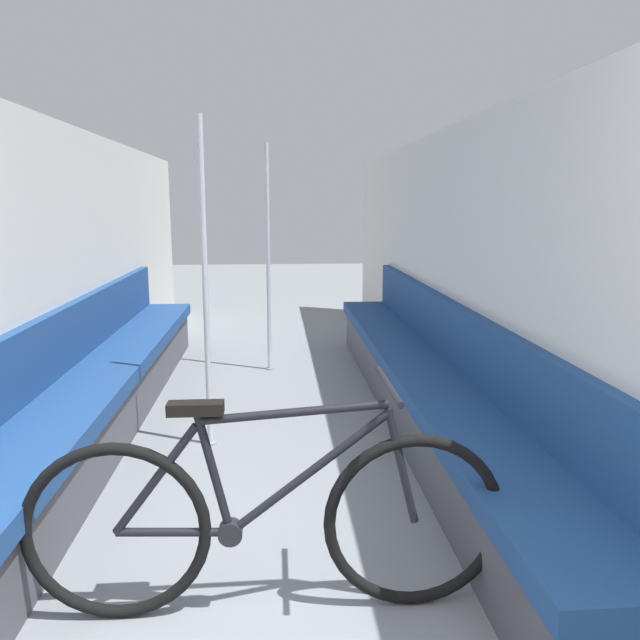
{
  "coord_description": "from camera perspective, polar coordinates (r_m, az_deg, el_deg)",
  "views": [
    {
      "loc": [
        0.08,
        -0.68,
        1.54
      ],
      "look_at": [
        0.3,
        2.34,
        0.96
      ],
      "focal_mm": 35.0,
      "sensor_mm": 36.0,
      "label": 1
    }
  ],
  "objects": [
    {
      "name": "bench_seat_row_right",
      "position": [
        4.36,
        9.57,
        -6.02
      ],
      "size": [
        0.5,
        5.23,
        0.87
      ],
      "color": "#4C4C51",
      "rests_on": "ground"
    },
    {
      "name": "grab_pole_near",
      "position": [
        3.91,
        -10.43,
        2.6
      ],
      "size": [
        0.08,
        0.08,
        2.05
      ],
      "color": "gray",
      "rests_on": "ground"
    },
    {
      "name": "grab_pole_far",
      "position": [
        5.68,
        -4.76,
        5.24
      ],
      "size": [
        0.08,
        0.08,
        2.05
      ],
      "color": "gray",
      "rests_on": "ground"
    },
    {
      "name": "bench_seat_row_left",
      "position": [
        4.4,
        -19.69,
        -6.36
      ],
      "size": [
        0.5,
        5.23,
        0.87
      ],
      "color": "#4C4C51",
      "rests_on": "ground"
    },
    {
      "name": "wall_left",
      "position": [
        4.18,
        -24.51,
        2.86
      ],
      "size": [
        0.1,
        9.61,
        2.07
      ],
      "primitive_type": "cube",
      "color": "silver",
      "rests_on": "ground"
    },
    {
      "name": "bicycle",
      "position": [
        2.44,
        -4.87,
        -17.78
      ],
      "size": [
        1.8,
        0.46,
        0.9
      ],
      "rotation": [
        0.0,
        0.0,
        -0.23
      ],
      "color": "black",
      "rests_on": "ground"
    },
    {
      "name": "wall_right",
      "position": [
        4.13,
        14.1,
        3.42
      ],
      "size": [
        0.1,
        9.61,
        2.07
      ],
      "primitive_type": "cube",
      "color": "silver",
      "rests_on": "ground"
    }
  ]
}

